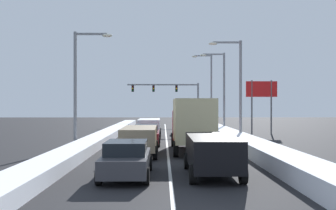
% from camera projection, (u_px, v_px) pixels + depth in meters
% --- Properties ---
extents(ground_plane, '(122.29, 122.29, 0.00)m').
position_uv_depth(ground_plane, '(167.00, 146.00, 27.40)').
color(ground_plane, black).
extents(lane_stripe_between_right_lane_and_center_lane, '(0.14, 51.74, 0.01)m').
position_uv_depth(lane_stripe_between_right_lane_and_center_lane, '(166.00, 140.00, 32.10)').
color(lane_stripe_between_right_lane_and_center_lane, silver).
rests_on(lane_stripe_between_right_lane_and_center_lane, ground).
extents(snow_bank_right_shoulder, '(1.81, 51.74, 0.79)m').
position_uv_depth(snow_bank_right_shoulder, '(228.00, 135.00, 32.18)').
color(snow_bank_right_shoulder, white).
rests_on(snow_bank_right_shoulder, ground).
extents(snow_bank_left_shoulder, '(1.63, 51.74, 0.63)m').
position_uv_depth(snow_bank_left_shoulder, '(104.00, 136.00, 32.03)').
color(snow_bank_left_shoulder, white).
rests_on(snow_bank_left_shoulder, ground).
extents(suv_black_right_lane_nearest, '(2.16, 4.90, 1.67)m').
position_uv_depth(suv_black_right_lane_nearest, '(212.00, 152.00, 15.92)').
color(suv_black_right_lane_nearest, black).
rests_on(suv_black_right_lane_nearest, ground).
extents(box_truck_right_lane_second, '(2.53, 7.20, 3.36)m').
position_uv_depth(box_truck_right_lane_second, '(192.00, 122.00, 24.01)').
color(box_truck_right_lane_second, maroon).
rests_on(box_truck_right_lane_second, ground).
extents(sedan_navy_right_lane_third, '(2.00, 4.50, 1.51)m').
position_uv_depth(sedan_navy_right_lane_third, '(189.00, 131.00, 32.20)').
color(sedan_navy_right_lane_third, navy).
rests_on(sedan_navy_right_lane_third, ground).
extents(sedan_gray_right_lane_fourth, '(2.00, 4.50, 1.51)m').
position_uv_depth(sedan_gray_right_lane_fourth, '(184.00, 126.00, 38.90)').
color(sedan_gray_right_lane_fourth, slate).
rests_on(sedan_gray_right_lane_fourth, ground).
extents(sedan_charcoal_center_lane_nearest, '(2.00, 4.50, 1.51)m').
position_uv_depth(sedan_charcoal_center_lane_nearest, '(127.00, 159.00, 15.55)').
color(sedan_charcoal_center_lane_nearest, '#38383D').
rests_on(sedan_charcoal_center_lane_nearest, ground).
extents(suv_tan_center_lane_second, '(2.16, 4.90, 1.67)m').
position_uv_depth(suv_tan_center_lane_second, '(139.00, 138.00, 22.21)').
color(suv_tan_center_lane_second, '#937F60').
rests_on(suv_tan_center_lane_second, ground).
extents(sedan_maroon_center_lane_third, '(2.00, 4.50, 1.51)m').
position_uv_depth(sedan_maroon_center_lane_third, '(147.00, 135.00, 28.12)').
color(sedan_maroon_center_lane_third, maroon).
rests_on(sedan_maroon_center_lane_third, ground).
extents(suv_white_center_lane_fourth, '(2.16, 4.90, 1.67)m').
position_uv_depth(suv_white_center_lane_fourth, '(149.00, 126.00, 34.71)').
color(suv_white_center_lane_fourth, silver).
rests_on(suv_white_center_lane_fourth, ground).
extents(traffic_light_gantry, '(10.60, 0.47, 6.20)m').
position_uv_depth(traffic_light_gantry, '(173.00, 93.00, 55.62)').
color(traffic_light_gantry, slate).
rests_on(traffic_light_gantry, ground).
extents(street_lamp_right_near, '(2.66, 0.36, 8.09)m').
position_uv_depth(street_lamp_right_near, '(236.00, 81.00, 29.82)').
color(street_lamp_right_near, gray).
rests_on(street_lamp_right_near, ground).
extents(street_lamp_right_mid, '(2.66, 0.36, 8.41)m').
position_uv_depth(street_lamp_right_mid, '(221.00, 85.00, 39.23)').
color(street_lamp_right_mid, gray).
rests_on(street_lamp_right_mid, ground).
extents(street_lamp_right_far, '(2.66, 0.36, 9.47)m').
position_uv_depth(street_lamp_right_far, '(209.00, 85.00, 48.64)').
color(street_lamp_right_far, gray).
rests_on(street_lamp_right_far, ground).
extents(street_lamp_left_mid, '(2.66, 0.36, 8.02)m').
position_uv_depth(street_lamp_left_mid, '(81.00, 78.00, 25.86)').
color(street_lamp_left_mid, gray).
rests_on(street_lamp_left_mid, ground).
extents(roadside_sign_right, '(3.20, 0.16, 5.50)m').
position_uv_depth(roadside_sign_right, '(262.00, 95.00, 38.52)').
color(roadside_sign_right, '#59595B').
rests_on(roadside_sign_right, ground).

